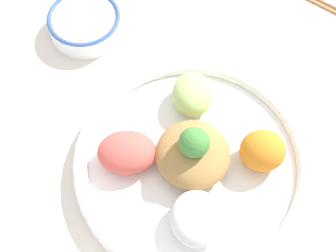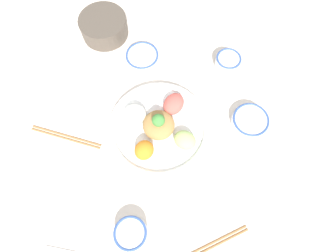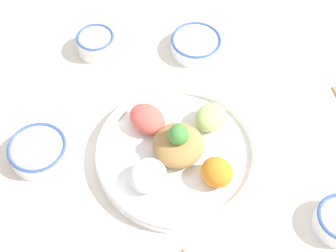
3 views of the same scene
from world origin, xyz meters
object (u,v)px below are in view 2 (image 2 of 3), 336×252
sauce_bowl_red (131,233)px  rice_bowl_plain (142,58)px  rice_bowl_blue (250,121)px  chopsticks_pair_far (66,137)px  chopsticks_pair_near (214,244)px  sauce_bowl_dark (228,62)px  side_serving_bowl (104,26)px  salad_platter (160,128)px

sauce_bowl_red → rice_bowl_plain: 0.58m
rice_bowl_blue → rice_bowl_plain: size_ratio=1.01×
sauce_bowl_red → rice_bowl_blue: (-0.49, -0.11, -0.00)m
rice_bowl_plain → chopsticks_pair_far: size_ratio=0.63×
sauce_bowl_red → chopsticks_pair_far: sauce_bowl_red is taller
chopsticks_pair_near → rice_bowl_blue: bearing=45.4°
chopsticks_pair_near → sauce_bowl_red: bearing=148.8°
sauce_bowl_dark → chopsticks_pair_far: 0.61m
rice_bowl_blue → chopsticks_pair_far: 0.60m
rice_bowl_plain → rice_bowl_blue: bearing=115.6°
side_serving_bowl → salad_platter: bearing=87.9°
salad_platter → rice_bowl_plain: salad_platter is taller
sauce_bowl_red → side_serving_bowl: side_serving_bowl is taller
side_serving_bowl → chopsticks_pair_far: bearing=47.4°
rice_bowl_blue → rice_bowl_plain: bearing=-64.4°
sauce_bowl_red → sauce_bowl_dark: (-0.55, -0.33, 0.00)m
sauce_bowl_red → rice_bowl_plain: size_ratio=0.80×
salad_platter → rice_bowl_plain: 0.28m
salad_platter → chopsticks_pair_far: size_ratio=1.77×
salad_platter → sauce_bowl_dark: size_ratio=3.70×
salad_platter → rice_bowl_blue: 0.29m
sauce_bowl_red → side_serving_bowl: bearing=-109.4°
rice_bowl_blue → chopsticks_pair_near: 0.39m
sauce_bowl_red → sauce_bowl_dark: 0.65m
sauce_bowl_dark → side_serving_bowl: bearing=-47.9°
sauce_bowl_dark → side_serving_bowl: size_ratio=0.52×
sauce_bowl_red → side_serving_bowl: (-0.24, -0.68, 0.02)m
side_serving_bowl → sauce_bowl_red: bearing=70.6°
sauce_bowl_red → rice_bowl_blue: size_ratio=0.79×
rice_bowl_plain → chopsticks_pair_near: 0.65m
chopsticks_pair_near → sauce_bowl_dark: bearing=57.9°
sauce_bowl_dark → rice_bowl_plain: sauce_bowl_dark is taller
sauce_bowl_dark → chopsticks_pair_far: sauce_bowl_dark is taller
salad_platter → rice_bowl_blue: bearing=155.3°
sauce_bowl_red → rice_bowl_blue: sauce_bowl_red is taller
salad_platter → sauce_bowl_red: salad_platter is taller
sauce_bowl_red → salad_platter: bearing=-133.7°
chopsticks_pair_near → chopsticks_pair_far: 0.56m
rice_bowl_blue → chopsticks_pair_far: (0.54, -0.26, -0.02)m
salad_platter → side_serving_bowl: (-0.02, -0.45, 0.02)m
chopsticks_pair_far → sauce_bowl_dark: bearing=43.0°
sauce_bowl_dark → chopsticks_pair_near: (0.37, 0.47, -0.02)m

